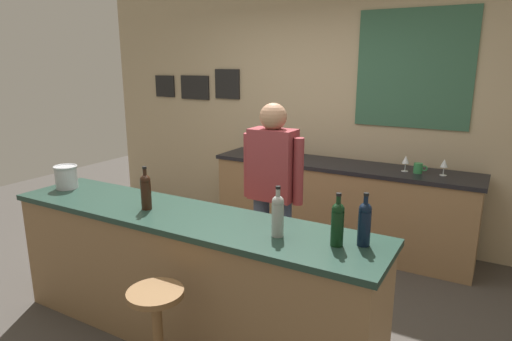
% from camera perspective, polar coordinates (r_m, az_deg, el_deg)
% --- Properties ---
extents(ground_plane, '(10.00, 10.00, 0.00)m').
position_cam_1_polar(ground_plane, '(3.70, -4.83, -17.36)').
color(ground_plane, '#423D38').
extents(back_wall, '(6.00, 0.09, 2.80)m').
position_cam_1_polar(back_wall, '(4.98, 8.40, 7.99)').
color(back_wall, tan).
rests_on(back_wall, ground_plane).
extents(bar_counter, '(2.79, 0.60, 0.92)m').
position_cam_1_polar(bar_counter, '(3.19, -9.18, -13.38)').
color(bar_counter, olive).
rests_on(bar_counter, ground_plane).
extents(side_counter, '(2.73, 0.56, 0.90)m').
position_cam_1_polar(side_counter, '(4.70, 10.70, -4.48)').
color(side_counter, olive).
rests_on(side_counter, ground_plane).
extents(bartender, '(0.52, 0.21, 1.62)m').
position_cam_1_polar(bartender, '(3.47, 2.16, -2.49)').
color(bartender, '#384766').
rests_on(bartender, ground_plane).
extents(bar_stool, '(0.32, 0.32, 0.68)m').
position_cam_1_polar(bar_stool, '(2.70, -12.74, -19.12)').
color(bar_stool, brown).
rests_on(bar_stool, ground_plane).
extents(wine_bottle_a, '(0.07, 0.07, 0.31)m').
position_cam_1_polar(wine_bottle_a, '(3.12, -14.17, -2.53)').
color(wine_bottle_a, black).
rests_on(wine_bottle_a, bar_counter).
extents(wine_bottle_b, '(0.07, 0.07, 0.31)m').
position_cam_1_polar(wine_bottle_b, '(2.57, 2.85, -5.70)').
color(wine_bottle_b, '#999E99').
rests_on(wine_bottle_b, bar_counter).
extents(wine_bottle_c, '(0.07, 0.07, 0.31)m').
position_cam_1_polar(wine_bottle_c, '(2.48, 10.58, -6.67)').
color(wine_bottle_c, black).
rests_on(wine_bottle_c, bar_counter).
extents(wine_bottle_d, '(0.07, 0.07, 0.31)m').
position_cam_1_polar(wine_bottle_d, '(2.51, 13.96, -6.56)').
color(wine_bottle_d, black).
rests_on(wine_bottle_d, bar_counter).
extents(ice_bucket, '(0.19, 0.19, 0.19)m').
position_cam_1_polar(ice_bucket, '(3.86, -23.51, -0.72)').
color(ice_bucket, '#B7BABF').
rests_on(ice_bucket, bar_counter).
extents(wine_glass_a, '(0.07, 0.07, 0.16)m').
position_cam_1_polar(wine_glass_a, '(4.83, 3.82, 3.10)').
color(wine_glass_a, silver).
rests_on(wine_glass_a, side_counter).
extents(wine_glass_b, '(0.07, 0.07, 0.16)m').
position_cam_1_polar(wine_glass_b, '(4.40, 18.93, 1.29)').
color(wine_glass_b, silver).
rests_on(wine_glass_b, side_counter).
extents(wine_glass_c, '(0.07, 0.07, 0.16)m').
position_cam_1_polar(wine_glass_c, '(4.37, 23.32, 0.80)').
color(wine_glass_c, silver).
rests_on(wine_glass_c, side_counter).
extents(coffee_mug, '(0.12, 0.08, 0.09)m').
position_cam_1_polar(coffee_mug, '(4.39, 20.40, 0.29)').
color(coffee_mug, '#338C4C').
rests_on(coffee_mug, side_counter).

